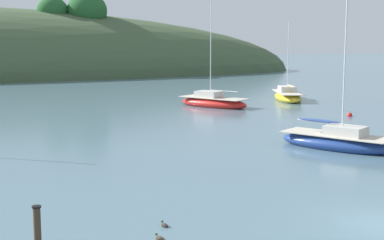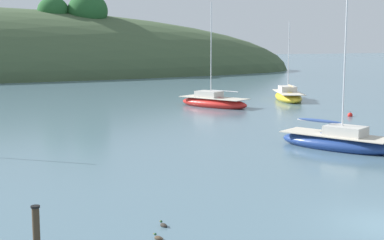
% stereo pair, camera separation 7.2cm
% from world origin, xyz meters
% --- Properties ---
extents(sailboat_blue_center, '(5.12, 8.11, 8.91)m').
position_xyz_m(sailboat_blue_center, '(18.49, 37.95, 0.45)').
color(sailboat_blue_center, gold).
rests_on(sailboat_blue_center, ground).
extents(sailboat_cream_ketch, '(5.75, 7.63, 9.70)m').
position_xyz_m(sailboat_cream_ketch, '(6.86, 12.93, 0.44)').
color(sailboat_cream_ketch, navy).
rests_on(sailboat_cream_ketch, ground).
extents(sailboat_orange_cutter, '(6.16, 7.98, 10.61)m').
position_xyz_m(sailboat_orange_cutter, '(8.46, 35.63, 0.45)').
color(sailboat_orange_cutter, red).
rests_on(sailboat_orange_cutter, ground).
extents(mooring_buoy_inner, '(0.44, 0.44, 0.54)m').
position_xyz_m(mooring_buoy_inner, '(16.70, 24.63, 0.12)').
color(mooring_buoy_inner, red).
rests_on(mooring_buoy_inner, ground).
extents(duck_lone_left, '(0.33, 0.40, 0.24)m').
position_xyz_m(duck_lone_left, '(-8.40, 1.80, 0.05)').
color(duck_lone_left, '#473828').
rests_on(duck_lone_left, ground).
extents(duck_lone_right, '(0.28, 0.42, 0.24)m').
position_xyz_m(duck_lone_right, '(-7.81, 2.99, 0.05)').
color(duck_lone_right, '#2D2823').
rests_on(duck_lone_right, ground).
extents(jetty_piling, '(0.30, 0.30, 1.46)m').
position_xyz_m(jetty_piling, '(-12.34, 2.38, 0.75)').
color(jetty_piling, '#423323').
rests_on(jetty_piling, ground).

